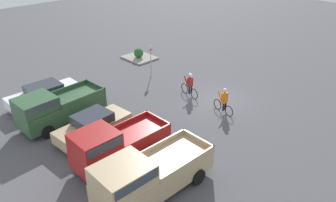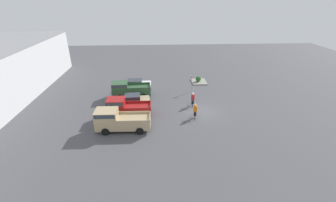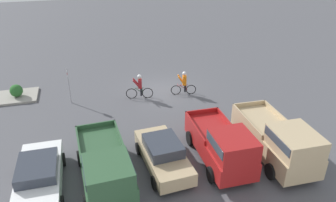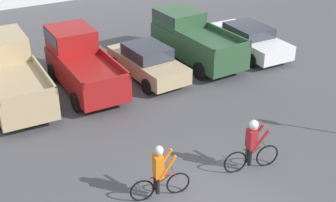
# 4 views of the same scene
# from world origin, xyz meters

# --- Properties ---
(ground_plane) EXTENTS (80.00, 80.00, 0.00)m
(ground_plane) POSITION_xyz_m (0.00, 0.00, 0.00)
(ground_plane) COLOR #4C4C51
(pickup_truck_0) EXTENTS (2.32, 5.62, 2.29)m
(pickup_truck_0) POSITION_xyz_m (-3.52, 9.44, 1.17)
(pickup_truck_0) COLOR tan
(pickup_truck_0) RESTS_ON ground_plane
(pickup_truck_1) EXTENTS (2.15, 4.97, 2.26)m
(pickup_truck_1) POSITION_xyz_m (-0.72, 9.10, 1.15)
(pickup_truck_1) COLOR maroon
(pickup_truck_1) RESTS_ON ground_plane
(sedan_0) EXTENTS (2.15, 4.42, 1.47)m
(sedan_0) POSITION_xyz_m (2.07, 8.50, 0.74)
(sedan_0) COLOR tan
(sedan_0) RESTS_ON ground_plane
(pickup_truck_2) EXTENTS (2.42, 5.24, 2.14)m
(pickup_truck_2) POSITION_xyz_m (4.85, 9.23, 1.10)
(pickup_truck_2) COLOR #2D5133
(pickup_truck_2) RESTS_ON ground_plane
(sedan_1) EXTENTS (2.03, 4.76, 1.41)m
(sedan_1) POSITION_xyz_m (7.67, 8.63, 0.72)
(sedan_1) COLOR white
(sedan_1) RESTS_ON ground_plane
(cyclist_0) EXTENTS (1.84, 0.53, 1.76)m
(cyclist_0) POSITION_xyz_m (1.75, 0.86, 0.90)
(cyclist_0) COLOR black
(cyclist_0) RESTS_ON ground_plane
(cyclist_1) EXTENTS (1.76, 0.53, 1.73)m
(cyclist_1) POSITION_xyz_m (-1.35, 1.06, 0.86)
(cyclist_1) COLOR black
(cyclist_1) RESTS_ON ground_plane
(fire_lane_sign) EXTENTS (0.06, 0.30, 2.48)m
(fire_lane_sign) POSITION_xyz_m (6.32, 0.37, 1.49)
(fire_lane_sign) COLOR #9E9EA3
(fire_lane_sign) RESTS_ON ground_plane
(curb_island) EXTENTS (2.72, 2.31, 0.15)m
(curb_island) POSITION_xyz_m (9.95, -1.45, 0.07)
(curb_island) COLOR gray
(curb_island) RESTS_ON ground_plane
(shrub) EXTENTS (0.85, 0.85, 0.85)m
(shrub) POSITION_xyz_m (9.89, -1.32, 0.58)
(shrub) COLOR #286028
(shrub) RESTS_ON curb_island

